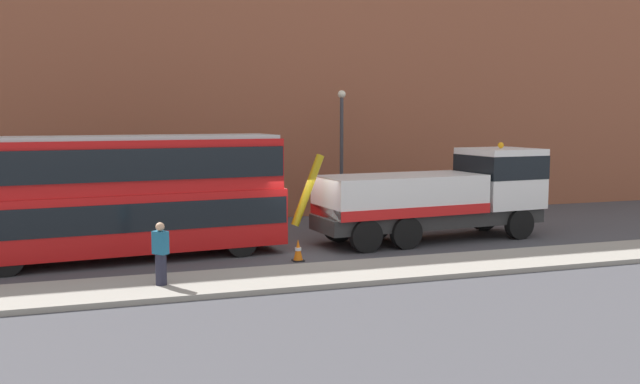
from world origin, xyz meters
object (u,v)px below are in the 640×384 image
recovery_tow_truck (441,194)px  pedestrian_onlooker (161,254)px  street_lamp (342,143)px  double_decker_bus (115,192)px  traffic_cone_near_bus (298,251)px

recovery_tow_truck → pedestrian_onlooker: bearing=-162.5°
recovery_tow_truck → pedestrian_onlooker: (-10.92, -4.53, -0.77)m
street_lamp → double_decker_bus: bearing=-149.2°
pedestrian_onlooker → double_decker_bus: bearing=61.4°
traffic_cone_near_bus → pedestrian_onlooker: bearing=-151.8°
recovery_tow_truck → traffic_cone_near_bus: 6.78m
traffic_cone_near_bus → street_lamp: 9.70m
recovery_tow_truck → double_decker_bus: 11.88m
street_lamp → recovery_tow_truck: bearing=-73.0°
pedestrian_onlooker → street_lamp: size_ratio=0.29×
recovery_tow_truck → double_decker_bus: size_ratio=0.91×
recovery_tow_truck → traffic_cone_near_bus: recovery_tow_truck is taller
traffic_cone_near_bus → double_decker_bus: bearing=160.1°
double_decker_bus → street_lamp: street_lamp is taller
recovery_tow_truck → pedestrian_onlooker: size_ratio=5.98×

